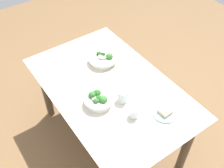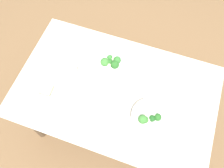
# 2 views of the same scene
# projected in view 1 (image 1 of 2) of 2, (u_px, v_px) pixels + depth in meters

# --- Properties ---
(ground_plane) EXTENTS (6.00, 6.00, 0.00)m
(ground_plane) POSITION_uv_depth(u_px,v_px,m) (110.00, 137.00, 2.61)
(ground_plane) COLOR brown
(dining_table) EXTENTS (1.40, 0.88, 0.72)m
(dining_table) POSITION_uv_depth(u_px,v_px,m) (110.00, 96.00, 2.18)
(dining_table) COLOR beige
(dining_table) RESTS_ON ground_plane
(broccoli_bowl_far) EXTENTS (0.25, 0.25, 0.10)m
(broccoli_bowl_far) POSITION_uv_depth(u_px,v_px,m) (103.00, 59.00, 2.28)
(broccoli_bowl_far) COLOR silver
(broccoli_bowl_far) RESTS_ON dining_table
(broccoli_bowl_near) EXTENTS (0.22, 0.22, 0.10)m
(broccoli_bowl_near) POSITION_uv_depth(u_px,v_px,m) (98.00, 99.00, 1.94)
(broccoli_bowl_near) COLOR white
(broccoli_bowl_near) RESTS_ON dining_table
(bread_side_plate) EXTENTS (0.18, 0.18, 0.04)m
(bread_side_plate) POSITION_uv_depth(u_px,v_px,m) (165.00, 113.00, 1.90)
(bread_side_plate) COLOR #99C6D1
(bread_side_plate) RESTS_ON dining_table
(water_glass_center) EXTENTS (0.07, 0.07, 0.08)m
(water_glass_center) POSITION_uv_depth(u_px,v_px,m) (134.00, 112.00, 1.86)
(water_glass_center) COLOR silver
(water_glass_center) RESTS_ON dining_table
(water_glass_side) EXTENTS (0.08, 0.08, 0.10)m
(water_glass_side) POSITION_uv_depth(u_px,v_px,m) (123.00, 96.00, 1.96)
(water_glass_side) COLOR silver
(water_glass_side) RESTS_ON dining_table
(fork_by_far_bowl) EXTENTS (0.09, 0.03, 0.00)m
(fork_by_far_bowl) POSITION_uv_depth(u_px,v_px,m) (141.00, 71.00, 2.22)
(fork_by_far_bowl) COLOR #B7B7BC
(fork_by_far_bowl) RESTS_ON dining_table
(fork_by_near_bowl) EXTENTS (0.07, 0.08, 0.00)m
(fork_by_near_bowl) POSITION_uv_depth(u_px,v_px,m) (172.00, 101.00, 1.99)
(fork_by_near_bowl) COLOR #B7B7BC
(fork_by_near_bowl) RESTS_ON dining_table
(table_knife_left) EXTENTS (0.09, 0.20, 0.00)m
(table_knife_left) POSITION_uv_depth(u_px,v_px,m) (115.00, 159.00, 1.66)
(table_knife_left) COLOR #B7B7BC
(table_knife_left) RESTS_ON dining_table
(table_knife_right) EXTENTS (0.17, 0.11, 0.00)m
(table_knife_right) POSITION_uv_depth(u_px,v_px,m) (101.00, 42.00, 2.50)
(table_knife_right) COLOR #B7B7BC
(table_knife_right) RESTS_ON dining_table
(napkin_folded_upper) EXTENTS (0.20, 0.18, 0.01)m
(napkin_folded_upper) POSITION_uv_depth(u_px,v_px,m) (113.00, 75.00, 2.18)
(napkin_folded_upper) COLOR #B1A997
(napkin_folded_upper) RESTS_ON dining_table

